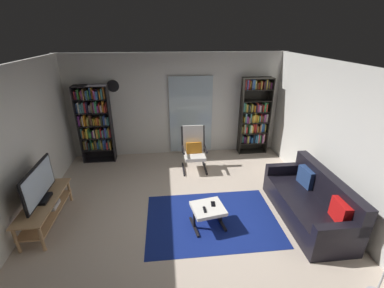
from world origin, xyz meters
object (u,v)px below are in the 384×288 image
tv_stand (46,207)px  cell_phone (213,204)px  leather_sofa (310,203)px  wall_clock (113,86)px  bookshelf_near_tv (95,121)px  ottoman (208,210)px  bookshelf_near_sofa (254,116)px  tv_remote (205,210)px  television (39,185)px  lounge_armchair (194,147)px

tv_stand → cell_phone: 2.85m
leather_sofa → wall_clock: size_ratio=6.61×
tv_stand → cell_phone: (2.83, -0.31, 0.07)m
tv_stand → leather_sofa: bearing=-4.6°
tv_stand → bookshelf_near_tv: bookshelf_near_tv is taller
ottoman → wall_clock: bearing=122.4°
bookshelf_near_sofa → leather_sofa: size_ratio=1.05×
tv_remote → cell_phone: size_ratio=1.03×
television → bookshelf_near_tv: size_ratio=0.54×
tv_stand → tv_remote: tv_stand is taller
lounge_armchair → wall_clock: size_ratio=3.53×
bookshelf_near_tv → wall_clock: 0.96m
ottoman → wall_clock: (-1.86, 2.92, 1.53)m
lounge_armchair → wall_clock: (-1.85, 0.86, 1.32)m
leather_sofa → cell_phone: 1.71m
cell_phone → tv_remote: bearing=-134.1°
lounge_armchair → cell_phone: (0.10, -2.00, -0.15)m
television → wall_clock: 2.92m
lounge_armchair → television: bearing=-147.9°
tv_stand → leather_sofa: 4.55m
lounge_armchair → tv_stand: bearing=-148.2°
leather_sofa → tv_remote: leather_sofa is taller
television → bookshelf_near_sofa: size_ratio=0.52×
lounge_armchair → ottoman: 2.08m
lounge_armchair → wall_clock: wall_clock is taller
cell_phone → bookshelf_near_tv: bearing=138.6°
bookshelf_near_tv → ottoman: bearing=-49.1°
bookshelf_near_tv → ottoman: bookshelf_near_tv is taller
tv_remote → cell_phone: 0.22m
tv_stand → bookshelf_near_tv: 2.48m
bookshelf_near_sofa → tv_remote: 3.41m
ottoman → cell_phone: cell_phone is taller
tv_stand → cell_phone: bearing=-6.3°
leather_sofa → tv_remote: size_ratio=13.32×
leather_sofa → lounge_armchair: bearing=131.4°
television → ottoman: television is taller
television → tv_remote: 2.72m
leather_sofa → ottoman: size_ratio=3.21×
leather_sofa → wall_clock: 4.93m
bookshelf_near_tv → tv_remote: 3.65m
bookshelf_near_tv → lounge_armchair: size_ratio=1.88×
tv_stand → wall_clock: 3.10m
television → leather_sofa: size_ratio=0.54×
tv_remote → television: bearing=168.3°
leather_sofa → bookshelf_near_tv: bearing=147.0°
bookshelf_near_tv → wall_clock: wall_clock is taller
bookshelf_near_tv → lounge_armchair: bearing=-15.4°
television → tv_remote: (2.66, -0.43, -0.39)m
lounge_armchair → tv_remote: (-0.06, -2.14, -0.14)m
bookshelf_near_sofa → cell_phone: bookshelf_near_sofa is taller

